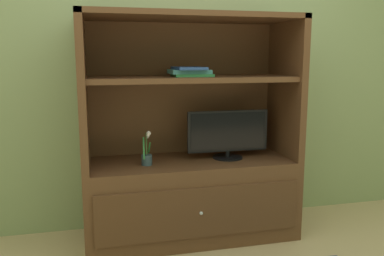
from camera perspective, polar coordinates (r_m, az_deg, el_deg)
painted_rear_wall at (r=3.23m, az=-1.71°, el=11.07°), size 6.00×0.10×2.80m
media_console at (r=3.01m, az=-0.27°, el=-6.15°), size 1.55×0.62×1.64m
tv_monitor at (r=3.01m, az=5.14°, el=-0.84°), size 0.62×0.23×0.36m
potted_plant at (r=2.84m, az=-6.45°, el=-4.05°), size 0.08×0.10×0.25m
magazine_stack at (r=2.88m, az=-0.32°, el=8.02°), size 0.30×0.32×0.07m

